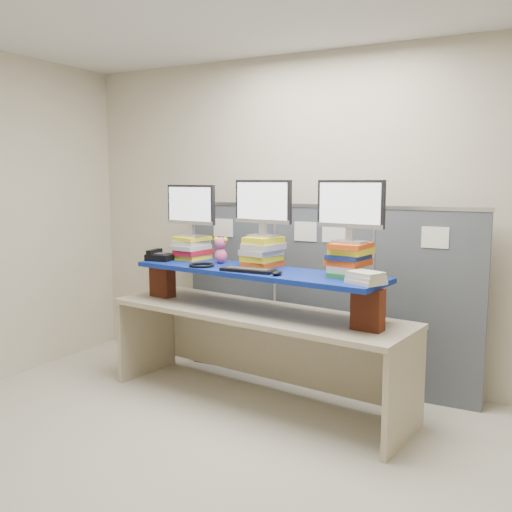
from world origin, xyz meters
The scene contains 18 objects.
room centered at (0.00, 0.00, 1.40)m, with size 5.00×4.00×2.80m.
cubicle_partition centered at (0.00, 1.78, 0.77)m, with size 2.60×0.06×1.53m.
desk centered at (-0.30, 1.15, 0.59)m, with size 2.51×1.03×0.74m.
brick_pier_left centered at (-1.24, 1.22, 0.88)m, with size 0.21×0.11×0.28m, color maroon.
brick_pier_right centered at (0.63, 0.97, 0.88)m, with size 0.21×0.11×0.28m, color maroon.
blue_board centered at (-0.30, 1.15, 1.04)m, with size 2.03×0.51×0.04m, color navy.
book_stack_left centered at (-1.03, 1.37, 1.15)m, with size 0.28×0.33×0.19m.
book_stack_center centered at (-0.30, 1.26, 1.17)m, with size 0.30×0.34×0.24m.
book_stack_right centered at (0.43, 1.17, 1.18)m, with size 0.31×0.33×0.24m.
monitor_left centered at (-1.03, 1.37, 1.50)m, with size 0.50×0.17×0.43m.
monitor_center centered at (-0.30, 1.27, 1.54)m, with size 0.50×0.17×0.43m.
monitor_right centered at (0.43, 1.17, 1.54)m, with size 0.50×0.17×0.43m.
keyboard centered at (-0.29, 1.01, 1.07)m, with size 0.41×0.14×0.03m.
mouse centered at (-0.03, 0.97, 1.07)m, with size 0.06×0.11×0.04m, color black.
desk_phone centered at (-1.24, 1.20, 1.09)m, with size 0.23×0.21×0.09m.
headset centered at (-0.73, 1.06, 1.07)m, with size 0.20×0.20×0.02m, color black.
plush_toy centered at (-0.69, 1.28, 1.17)m, with size 0.13×0.09×0.21m.
binder_stack centered at (0.62, 0.94, 1.09)m, with size 0.28×0.26×0.08m.
Camera 1 is at (1.70, -2.62, 1.73)m, focal length 40.00 mm.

